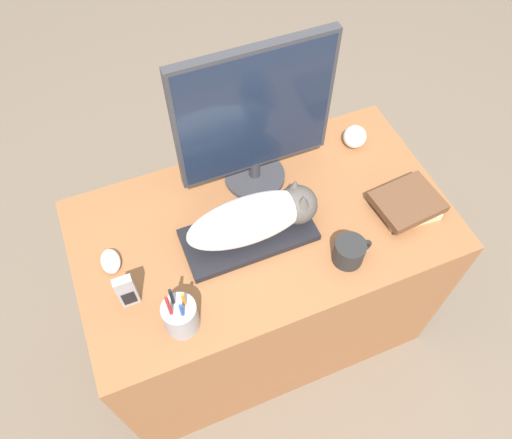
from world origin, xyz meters
TOP-DOWN VIEW (x-y plane):
  - ground_plane at (0.00, 0.00)m, footprint 12.00×12.00m
  - desk at (0.00, 0.33)m, footprint 1.17×0.66m
  - keyboard at (-0.06, 0.30)m, footprint 0.40×0.18m
  - cat at (-0.03, 0.30)m, footprint 0.41×0.14m
  - monitor at (0.04, 0.51)m, footprint 0.48×0.20m
  - computer_mouse at (-0.47, 0.37)m, footprint 0.06×0.08m
  - coffee_mug at (0.19, 0.12)m, footprint 0.12×0.09m
  - pen_cup at (-0.33, 0.11)m, footprint 0.09×0.09m
  - baseball at (0.42, 0.52)m, footprint 0.08×0.08m
  - phone at (-0.45, 0.23)m, footprint 0.05×0.03m
  - book_stack at (0.44, 0.21)m, footprint 0.21×0.18m

SIDE VIEW (x-z plane):
  - ground_plane at x=0.00m, z-range 0.00..0.00m
  - desk at x=0.00m, z-range 0.00..0.76m
  - keyboard at x=-0.06m, z-range 0.76..0.78m
  - computer_mouse at x=-0.47m, z-range 0.76..0.79m
  - book_stack at x=0.44m, z-range 0.76..0.81m
  - baseball at x=0.42m, z-range 0.76..0.84m
  - coffee_mug at x=0.19m, z-range 0.76..0.84m
  - pen_cup at x=-0.33m, z-range 0.72..0.91m
  - phone at x=-0.45m, z-range 0.76..0.89m
  - cat at x=-0.03m, z-range 0.78..0.92m
  - monitor at x=0.04m, z-range 0.78..1.29m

